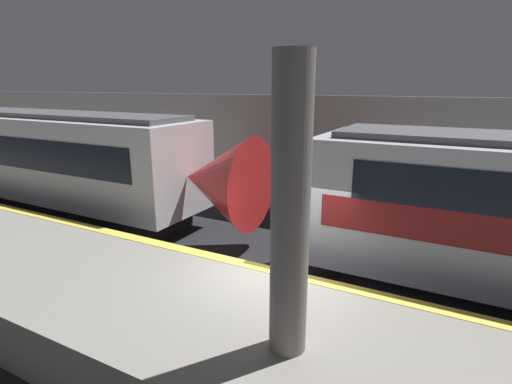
{
  "coord_description": "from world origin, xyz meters",
  "views": [
    {
      "loc": [
        3.05,
        -6.62,
        4.58
      ],
      "look_at": [
        -1.01,
        0.99,
        2.25
      ],
      "focal_mm": 28.0,
      "sensor_mm": 36.0,
      "label": 1
    }
  ],
  "objects": [
    {
      "name": "platform",
      "position": [
        0.0,
        -1.81,
        0.52
      ],
      "size": [
        40.0,
        3.62,
        1.06
      ],
      "color": "gray",
      "rests_on": "ground"
    },
    {
      "name": "station_rear_barrier",
      "position": [
        0.0,
        6.54,
        2.11
      ],
      "size": [
        50.0,
        0.15,
        4.23
      ],
      "color": "#9E998E",
      "rests_on": "ground"
    },
    {
      "name": "train_modern",
      "position": [
        -12.79,
        2.48,
        1.89
      ],
      "size": [
        21.21,
        2.88,
        3.66
      ],
      "color": "black",
      "rests_on": "ground"
    },
    {
      "name": "ground_plane",
      "position": [
        0.0,
        0.0,
        0.0
      ],
      "size": [
        120.0,
        120.0,
        0.0
      ],
      "primitive_type": "plane",
      "color": "black"
    },
    {
      "name": "support_pillar_near",
      "position": [
        1.17,
        -2.18,
        3.02
      ],
      "size": [
        0.51,
        0.51,
        3.94
      ],
      "color": "slate",
      "rests_on": "platform"
    }
  ]
}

